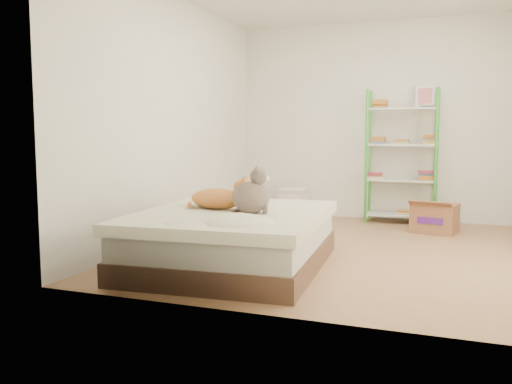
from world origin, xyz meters
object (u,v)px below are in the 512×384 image
at_px(shelf_unit, 402,155).
at_px(white_bin, 293,203).
at_px(grey_cat, 251,190).
at_px(bed, 233,239).
at_px(cardboard_box, 435,218).
at_px(orange_cat, 217,196).

bearing_deg(shelf_unit, white_bin, -174.97).
height_order(grey_cat, shelf_unit, shelf_unit).
xyz_separation_m(grey_cat, white_bin, (-0.48, 2.83, -0.47)).
bearing_deg(shelf_unit, bed, -111.14).
bearing_deg(cardboard_box, orange_cat, -115.53).
bearing_deg(bed, orange_cat, 153.91).
xyz_separation_m(bed, orange_cat, (-0.18, 0.07, 0.36)).
height_order(grey_cat, white_bin, grey_cat).
bearing_deg(bed, grey_cat, -22.38).
bearing_deg(shelf_unit, grey_cat, -107.44).
bearing_deg(white_bin, cardboard_box, -13.78).
distance_m(shelf_unit, white_bin, 1.56).
distance_m(orange_cat, grey_cat, 0.40).
bearing_deg(bed, white_bin, 91.76).
relative_size(bed, cardboard_box, 3.62).
bearing_deg(orange_cat, cardboard_box, 50.01).
xyz_separation_m(orange_cat, shelf_unit, (1.29, 2.82, 0.27)).
bearing_deg(cardboard_box, grey_cat, -107.71).
height_order(shelf_unit, cardboard_box, shelf_unit).
distance_m(cardboard_box, white_bin, 1.91).
xyz_separation_m(cardboard_box, white_bin, (-1.85, 0.45, 0.03)).
xyz_separation_m(bed, grey_cat, (0.19, -0.06, 0.43)).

